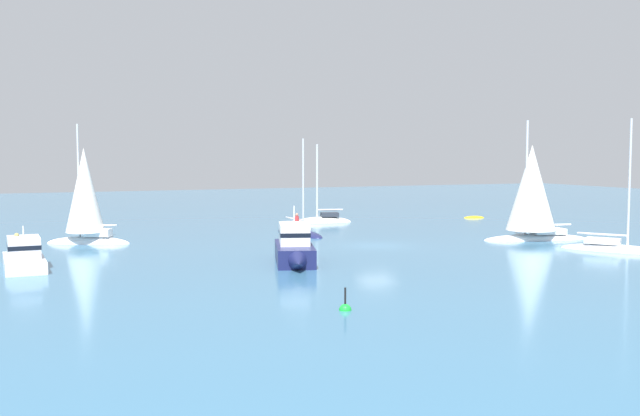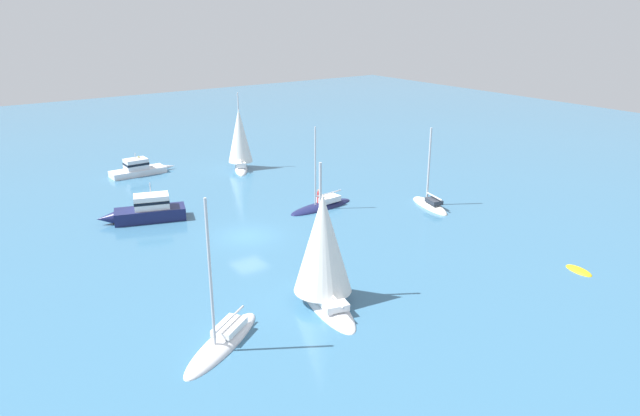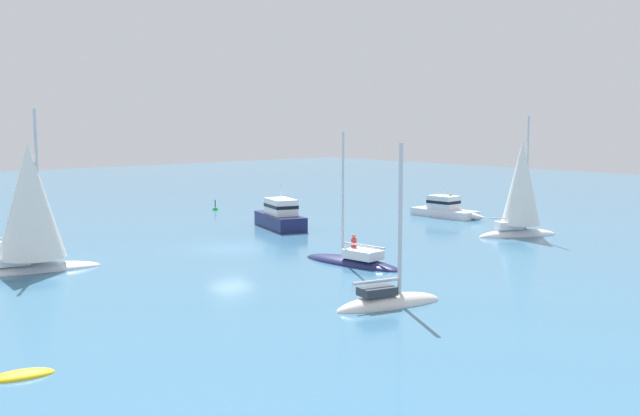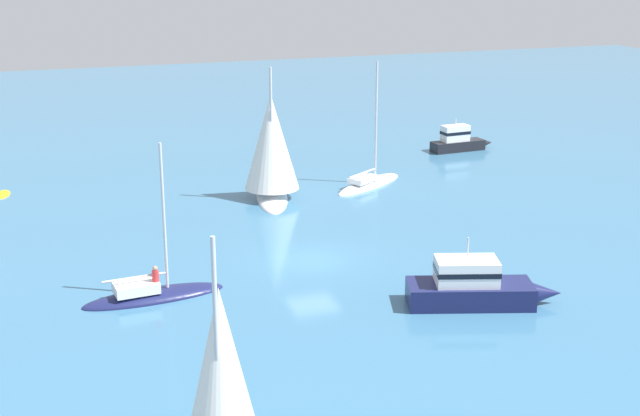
{
  "view_description": "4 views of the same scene",
  "coord_description": "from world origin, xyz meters",
  "px_view_note": "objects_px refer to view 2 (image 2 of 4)",
  "views": [
    {
      "loc": [
        -22.76,
        -43.92,
        6.25
      ],
      "look_at": [
        -0.85,
        7.8,
        2.05
      ],
      "focal_mm": 41.23,
      "sensor_mm": 36.0,
      "label": 1
    },
    {
      "loc": [
        37.58,
        -19.55,
        17.03
      ],
      "look_at": [
        0.66,
        6.44,
        1.22
      ],
      "focal_mm": 32.52,
      "sensor_mm": 36.0,
      "label": 2
    },
    {
      "loc": [
        26.75,
        39.05,
        8.08
      ],
      "look_at": [
        -2.19,
        5.99,
        2.92
      ],
      "focal_mm": 42.88,
      "sensor_mm": 36.0,
      "label": 3
    },
    {
      "loc": [
        -40.47,
        13.69,
        15.88
      ],
      "look_at": [
        1.97,
        -1.1,
        2.21
      ],
      "focal_mm": 48.81,
      "sensor_mm": 36.0,
      "label": 4
    }
  ],
  "objects_px": {
    "launch_1": "(139,168)",
    "sailboat_1": "(223,342)",
    "tender": "(579,271)",
    "sloop": "(240,142)",
    "yacht": "(322,206)",
    "cabin_cruiser": "(147,210)",
    "sailboat": "(430,205)",
    "sloop_1": "(323,253)"
  },
  "relations": [
    {
      "from": "yacht",
      "to": "launch_1",
      "type": "relative_size",
      "value": 1.1
    },
    {
      "from": "yacht",
      "to": "sloop",
      "type": "xyz_separation_m",
      "value": [
        -15.73,
        0.19,
        2.91
      ]
    },
    {
      "from": "sloop_1",
      "to": "tender",
      "type": "bearing_deg",
      "value": -98.07
    },
    {
      "from": "sailboat",
      "to": "launch_1",
      "type": "relative_size",
      "value": 1.08
    },
    {
      "from": "sloop",
      "to": "cabin_cruiser",
      "type": "bearing_deg",
      "value": 151.8
    },
    {
      "from": "tender",
      "to": "sailboat_1",
      "type": "bearing_deg",
      "value": 86.28
    },
    {
      "from": "sailboat_1",
      "to": "tender",
      "type": "bearing_deg",
      "value": 132.54
    },
    {
      "from": "sailboat",
      "to": "tender",
      "type": "height_order",
      "value": "sailboat"
    },
    {
      "from": "tender",
      "to": "sloop_1",
      "type": "distance_m",
      "value": 18.17
    },
    {
      "from": "sloop",
      "to": "tender",
      "type": "bearing_deg",
      "value": -143.79
    },
    {
      "from": "cabin_cruiser",
      "to": "sloop_1",
      "type": "height_order",
      "value": "sloop_1"
    },
    {
      "from": "sailboat",
      "to": "sloop_1",
      "type": "distance_m",
      "value": 20.18
    },
    {
      "from": "sailboat_1",
      "to": "launch_1",
      "type": "distance_m",
      "value": 35.68
    },
    {
      "from": "sailboat",
      "to": "sailboat_1",
      "type": "distance_m",
      "value": 26.84
    },
    {
      "from": "sailboat_1",
      "to": "launch_1",
      "type": "bearing_deg",
      "value": -135.62
    },
    {
      "from": "cabin_cruiser",
      "to": "launch_1",
      "type": "height_order",
      "value": "cabin_cruiser"
    },
    {
      "from": "sloop_1",
      "to": "cabin_cruiser",
      "type": "bearing_deg",
      "value": 24.63
    },
    {
      "from": "cabin_cruiser",
      "to": "sloop_1",
      "type": "relative_size",
      "value": 0.8
    },
    {
      "from": "cabin_cruiser",
      "to": "sailboat",
      "type": "bearing_deg",
      "value": 170.74
    },
    {
      "from": "tender",
      "to": "sloop",
      "type": "bearing_deg",
      "value": 20.0
    },
    {
      "from": "sailboat_1",
      "to": "yacht",
      "type": "bearing_deg",
      "value": -172.56
    },
    {
      "from": "tender",
      "to": "sloop",
      "type": "xyz_separation_m",
      "value": [
        -36.51,
        -6.47,
        3.04
      ]
    },
    {
      "from": "tender",
      "to": "sailboat_1",
      "type": "height_order",
      "value": "sailboat_1"
    },
    {
      "from": "yacht",
      "to": "sailboat",
      "type": "xyz_separation_m",
      "value": [
        5.47,
        7.97,
        0.02
      ]
    },
    {
      "from": "yacht",
      "to": "sailboat_1",
      "type": "bearing_deg",
      "value": 35.93
    },
    {
      "from": "sailboat",
      "to": "cabin_cruiser",
      "type": "bearing_deg",
      "value": 76.04
    },
    {
      "from": "sailboat",
      "to": "sloop_1",
      "type": "xyz_separation_m",
      "value": [
        8.73,
        -17.94,
        3.04
      ]
    },
    {
      "from": "sailboat",
      "to": "launch_1",
      "type": "height_order",
      "value": "sailboat"
    },
    {
      "from": "launch_1",
      "to": "yacht",
      "type": "bearing_deg",
      "value": -65.32
    },
    {
      "from": "launch_1",
      "to": "sailboat_1",
      "type": "bearing_deg",
      "value": -103.38
    },
    {
      "from": "yacht",
      "to": "sloop_1",
      "type": "bearing_deg",
      "value": 49.61
    },
    {
      "from": "yacht",
      "to": "sailboat",
      "type": "distance_m",
      "value": 9.67
    },
    {
      "from": "sailboat",
      "to": "sloop",
      "type": "xyz_separation_m",
      "value": [
        -21.19,
        -7.78,
        2.89
      ]
    },
    {
      "from": "sailboat",
      "to": "launch_1",
      "type": "distance_m",
      "value": 30.99
    },
    {
      "from": "sloop",
      "to": "launch_1",
      "type": "distance_m",
      "value": 11.1
    },
    {
      "from": "yacht",
      "to": "cabin_cruiser",
      "type": "relative_size",
      "value": 1.07
    },
    {
      "from": "cabin_cruiser",
      "to": "yacht",
      "type": "bearing_deg",
      "value": 175.54
    },
    {
      "from": "yacht",
      "to": "sloop_1",
      "type": "height_order",
      "value": "sloop_1"
    },
    {
      "from": "sloop",
      "to": "launch_1",
      "type": "bearing_deg",
      "value": 93.45
    },
    {
      "from": "sloop",
      "to": "sailboat",
      "type": "bearing_deg",
      "value": -133.67
    },
    {
      "from": "sailboat",
      "to": "sloop_1",
      "type": "relative_size",
      "value": 0.84
    },
    {
      "from": "tender",
      "to": "sloop_1",
      "type": "bearing_deg",
      "value": 78.31
    }
  ]
}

